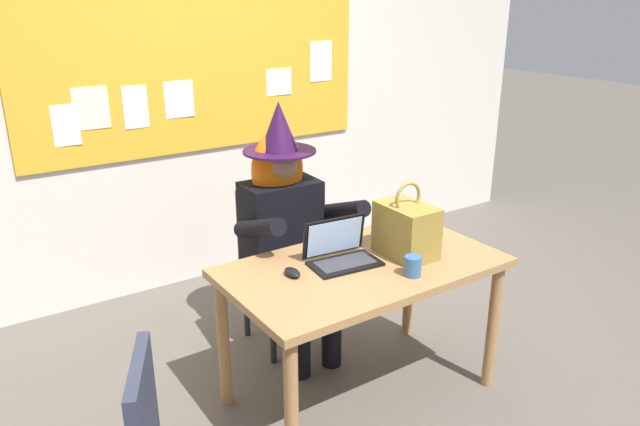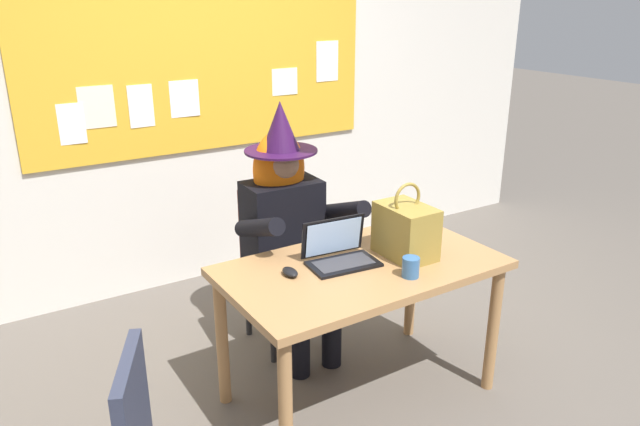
# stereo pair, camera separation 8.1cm
# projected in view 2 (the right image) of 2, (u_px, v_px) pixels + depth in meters

# --- Properties ---
(ground_plane) EXTENTS (24.00, 24.00, 0.00)m
(ground_plane) POSITION_uv_depth(u_px,v_px,m) (349.00, 395.00, 3.16)
(ground_plane) COLOR #5B544C
(wall_back_bulletin) EXTENTS (6.00, 1.98, 2.65)m
(wall_back_bulletin) POSITION_uv_depth(u_px,v_px,m) (205.00, 91.00, 4.11)
(wall_back_bulletin) COLOR silver
(wall_back_bulletin) RESTS_ON ground
(desk_main) EXTENTS (1.35, 0.77, 0.74)m
(desk_main) POSITION_uv_depth(u_px,v_px,m) (361.00, 282.00, 2.94)
(desk_main) COLOR #A37547
(desk_main) RESTS_ON ground
(chair_at_desk) EXTENTS (0.43, 0.43, 0.92)m
(chair_at_desk) POSITION_uv_depth(u_px,v_px,m) (279.00, 255.00, 3.55)
(chair_at_desk) COLOR #4C1E19
(chair_at_desk) RESTS_ON ground
(person_costumed) EXTENTS (0.60, 0.67, 1.43)m
(person_costumed) POSITION_uv_depth(u_px,v_px,m) (287.00, 217.00, 3.35)
(person_costumed) COLOR black
(person_costumed) RESTS_ON ground
(laptop) EXTENTS (0.35, 0.26, 0.21)m
(laptop) POSITION_uv_depth(u_px,v_px,m) (339.00, 253.00, 2.92)
(laptop) COLOR black
(laptop) RESTS_ON desk_main
(computer_mouse) EXTENTS (0.06, 0.10, 0.03)m
(computer_mouse) POSITION_uv_depth(u_px,v_px,m) (290.00, 272.00, 2.79)
(computer_mouse) COLOR black
(computer_mouse) RESTS_ON desk_main
(handbag) EXTENTS (0.20, 0.30, 0.38)m
(handbag) POSITION_uv_depth(u_px,v_px,m) (406.00, 230.00, 2.96)
(handbag) COLOR olive
(handbag) RESTS_ON desk_main
(coffee_mug) EXTENTS (0.08, 0.08, 0.09)m
(coffee_mug) POSITION_uv_depth(u_px,v_px,m) (411.00, 267.00, 2.77)
(coffee_mug) COLOR #336099
(coffee_mug) RESTS_ON desk_main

